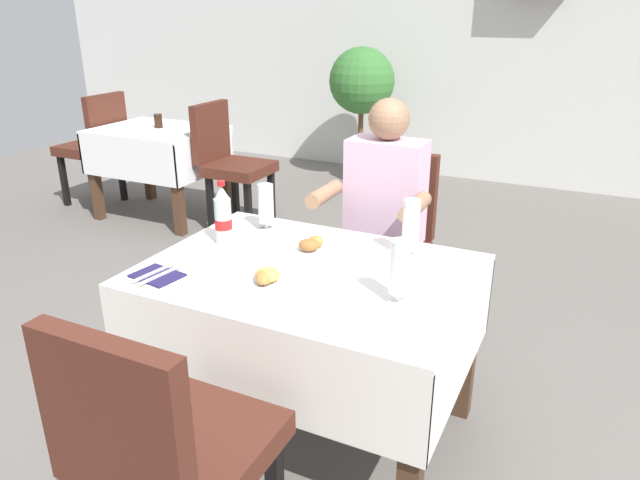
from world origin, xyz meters
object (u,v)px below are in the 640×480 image
(plate_far_diner, at_px, (314,247))
(beer_glass_right, at_px, (400,272))
(plate_near_camera, at_px, (266,280))
(cola_bottle_primary, at_px, (223,217))
(napkin_cutlery_set, at_px, (157,275))
(background_chair_left, at_px, (96,142))
(chair_far_diner_seat, at_px, (384,239))
(main_dining_table, at_px, (309,308))
(chair_near_camera_side, at_px, (166,448))
(beer_glass_middle, at_px, (266,205))
(background_table_tumbler, at_px, (158,121))
(seated_diner_far, at_px, (381,217))
(background_dining_table, at_px, (159,151))
(beer_glass_left, at_px, (411,229))
(background_chair_right, at_px, (229,159))
(potted_plant_corner, at_px, (362,90))

(plate_far_diner, bearing_deg, beer_glass_right, -31.47)
(plate_near_camera, relative_size, cola_bottle_primary, 0.83)
(plate_near_camera, bearing_deg, napkin_cutlery_set, -164.73)
(background_chair_left, bearing_deg, chair_far_diner_seat, -19.41)
(chair_far_diner_seat, distance_m, napkin_cutlery_set, 1.23)
(background_chair_left, bearing_deg, beer_glass_right, -30.48)
(chair_far_diner_seat, relative_size, napkin_cutlery_set, 4.96)
(beer_glass_right, bearing_deg, main_dining_table, 164.49)
(plate_near_camera, bearing_deg, chair_near_camera_side, -83.97)
(beer_glass_right, bearing_deg, background_chair_left, 149.52)
(beer_glass_middle, height_order, background_table_tumbler, beer_glass_middle)
(seated_diner_far, xyz_separation_m, cola_bottle_primary, (-0.44, -0.65, 0.14))
(background_dining_table, bearing_deg, napkin_cutlery_set, -49.57)
(chair_far_diner_seat, height_order, chair_near_camera_side, same)
(background_chair_left, bearing_deg, seated_diner_far, -21.11)
(main_dining_table, xyz_separation_m, background_dining_table, (-2.33, 1.89, -0.02))
(plate_far_diner, height_order, beer_glass_middle, beer_glass_middle)
(background_table_tumbler, bearing_deg, cola_bottle_primary, -44.16)
(main_dining_table, xyz_separation_m, beer_glass_left, (0.30, 0.28, 0.28))
(chair_near_camera_side, relative_size, plate_far_diner, 3.81)
(chair_far_diner_seat, bearing_deg, seated_diner_far, -80.39)
(seated_diner_far, distance_m, plate_near_camera, 0.92)
(chair_far_diner_seat, height_order, beer_glass_right, chair_far_diner_seat)
(napkin_cutlery_set, relative_size, background_chair_left, 0.20)
(main_dining_table, xyz_separation_m, beer_glass_right, (0.39, -0.11, 0.28))
(background_dining_table, bearing_deg, background_chair_right, 0.00)
(chair_near_camera_side, bearing_deg, beer_glass_right, 61.95)
(seated_diner_far, height_order, beer_glass_left, seated_diner_far)
(beer_glass_right, bearing_deg, beer_glass_left, 102.64)
(main_dining_table, relative_size, background_chair_right, 1.24)
(plate_far_diner, xyz_separation_m, background_table_tumbler, (-2.27, 1.76, 0.04))
(beer_glass_left, relative_size, background_chair_right, 0.24)
(beer_glass_left, bearing_deg, beer_glass_middle, 178.74)
(main_dining_table, xyz_separation_m, seated_diner_far, (0.02, 0.72, 0.14))
(seated_diner_far, bearing_deg, chair_far_diner_seat, 99.61)
(plate_far_diner, height_order, background_chair_left, background_chair_left)
(plate_near_camera, xyz_separation_m, potted_plant_corner, (-1.18, 3.79, 0.14))
(napkin_cutlery_set, xyz_separation_m, background_dining_table, (-1.87, 2.19, -0.19))
(main_dining_table, xyz_separation_m, background_chair_right, (-1.64, 1.89, -0.01))
(main_dining_table, bearing_deg, beer_glass_left, 42.90)
(chair_far_diner_seat, bearing_deg, beer_glass_right, -67.64)
(plate_far_diner, relative_size, beer_glass_middle, 1.25)
(cola_bottle_primary, distance_m, background_chair_left, 3.18)
(beer_glass_left, height_order, background_chair_left, background_chair_left)
(chair_far_diner_seat, xyz_separation_m, cola_bottle_primary, (-0.42, -0.76, 0.29))
(beer_glass_right, relative_size, potted_plant_corner, 0.17)
(beer_glass_middle, relative_size, background_dining_table, 0.21)
(chair_far_diner_seat, height_order, beer_glass_left, chair_far_diner_seat)
(napkin_cutlery_set, bearing_deg, potted_plant_corner, 101.48)
(background_dining_table, bearing_deg, beer_glass_left, -31.58)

